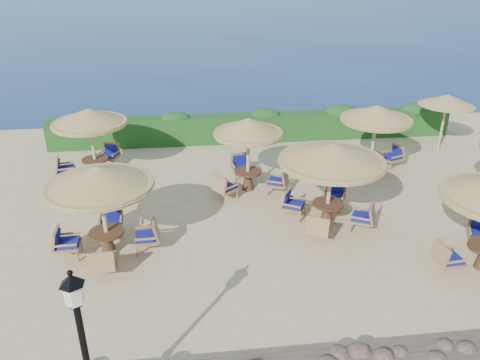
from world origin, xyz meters
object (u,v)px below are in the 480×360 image
cafe_set_3 (90,129)px  cafe_set_5 (376,123)px  extra_parasol (447,100)px  cafe_set_0 (101,195)px  cafe_set_1 (331,167)px  cafe_set_4 (248,142)px

cafe_set_3 → cafe_set_5: bearing=-4.5°
extra_parasol → cafe_set_0: size_ratio=0.84×
cafe_set_1 → cafe_set_4: bearing=128.5°
extra_parasol → cafe_set_4: (-8.74, -2.92, -0.36)m
cafe_set_0 → cafe_set_3: 5.45m
cafe_set_3 → cafe_set_4: 5.83m
cafe_set_0 → cafe_set_5: bearing=25.9°
extra_parasol → cafe_set_5: (-3.85, -1.97, -0.19)m
cafe_set_0 → cafe_set_4: (4.41, 3.56, -0.03)m
cafe_set_1 → cafe_set_3: (-7.68, 4.43, -0.03)m
cafe_set_0 → cafe_set_1: size_ratio=0.90×
cafe_set_3 → extra_parasol: bearing=4.6°
extra_parasol → cafe_set_0: 14.67m
extra_parasol → cafe_set_5: cafe_set_5 is taller
cafe_set_5 → cafe_set_3: bearing=175.5°
extra_parasol → cafe_set_3: cafe_set_3 is taller
cafe_set_0 → cafe_set_3: same height
cafe_set_1 → cafe_set_5: bearing=52.5°
cafe_set_3 → cafe_set_5: size_ratio=0.97×
extra_parasol → cafe_set_1: (-6.62, -5.59, -0.25)m
extra_parasol → cafe_set_1: size_ratio=0.75×
extra_parasol → cafe_set_3: size_ratio=0.86×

